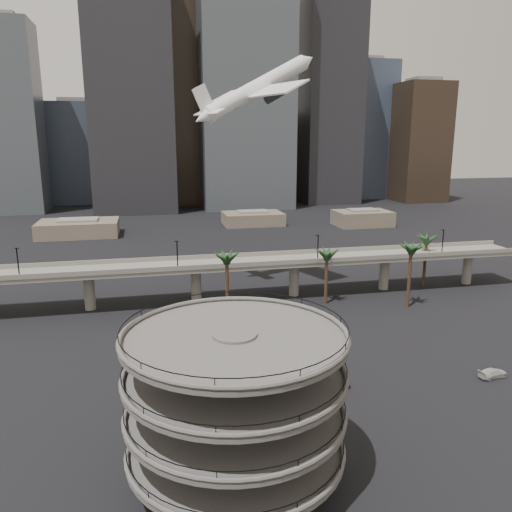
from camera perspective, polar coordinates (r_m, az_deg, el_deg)
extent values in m
plane|color=black|center=(63.00, 9.50, -20.19)|extent=(700.00, 700.00, 0.00)
cylinder|color=#54514E|center=(52.33, -2.37, -17.23)|extent=(4.40, 4.40, 16.50)
cylinder|color=#54514E|center=(54.59, -2.32, -21.06)|extent=(22.00, 22.00, 0.45)
torus|color=#54514E|center=(54.33, -2.33, -20.64)|extent=(22.20, 22.20, 0.50)
torus|color=black|center=(53.89, -2.34, -19.94)|extent=(21.80, 21.80, 0.10)
cylinder|color=#54514E|center=(52.44, -2.36, -17.45)|extent=(22.00, 22.00, 0.45)
torus|color=#54514E|center=(52.20, -2.37, -17.00)|extent=(22.20, 22.20, 0.50)
torus|color=black|center=(51.80, -2.38, -16.23)|extent=(21.80, 21.80, 0.10)
cylinder|color=#54514E|center=(50.52, -2.41, -13.54)|extent=(22.00, 22.00, 0.45)
torus|color=#54514E|center=(50.30, -2.41, -13.06)|extent=(22.20, 22.20, 0.50)
torus|color=black|center=(49.96, -2.42, -12.24)|extent=(21.80, 21.80, 0.10)
cylinder|color=#54514E|center=(48.84, -2.45, -9.35)|extent=(22.00, 22.00, 0.45)
torus|color=#54514E|center=(48.66, -2.46, -8.83)|extent=(22.20, 22.20, 0.50)
torus|color=black|center=(48.37, -2.47, -7.96)|extent=(21.80, 21.80, 0.10)
cube|color=slate|center=(108.77, -1.15, -0.86)|extent=(130.00, 9.00, 0.90)
cube|color=slate|center=(104.28, -0.66, -0.97)|extent=(130.00, 0.30, 1.00)
cube|color=slate|center=(112.85, -1.60, 0.13)|extent=(130.00, 0.30, 1.00)
cylinder|color=slate|center=(108.58, -18.51, -3.89)|extent=(2.20, 2.20, 8.00)
cylinder|color=slate|center=(108.33, -6.86, -3.32)|extent=(2.20, 2.20, 8.00)
cylinder|color=slate|center=(112.47, 4.37, -2.63)|extent=(2.20, 2.20, 8.00)
cylinder|color=slate|center=(120.54, 14.44, -1.94)|extent=(2.20, 2.20, 8.00)
cylinder|color=slate|center=(131.84, 23.00, -1.29)|extent=(2.20, 2.20, 8.00)
cylinder|color=black|center=(104.89, -25.55, -0.74)|extent=(0.24, 0.24, 6.00)
cylinder|color=black|center=(102.22, -8.98, 0.07)|extent=(0.24, 0.24, 6.00)
cylinder|color=black|center=(108.14, 7.08, 0.86)|extent=(0.24, 0.24, 6.00)
cylinder|color=black|center=(121.41, 20.56, 1.47)|extent=(0.24, 0.24, 6.00)
cylinder|color=#432B1D|center=(97.83, -3.32, -3.67)|extent=(0.70, 0.70, 12.15)
ellipsoid|color=#1A3A1A|center=(96.14, -3.37, 0.02)|extent=(4.40, 4.40, 2.00)
cylinder|color=#432B1D|center=(107.23, 8.03, -2.64)|extent=(0.70, 0.70, 10.80)
ellipsoid|color=#1A3A1A|center=(105.80, 8.13, 0.39)|extent=(4.40, 4.40, 2.00)
cylinder|color=#432B1D|center=(108.43, 17.11, -2.43)|extent=(0.70, 0.70, 12.60)
ellipsoid|color=#1A3A1A|center=(106.88, 17.36, 1.03)|extent=(4.40, 4.40, 2.00)
cylinder|color=#432B1D|center=(126.23, 18.74, -0.69)|extent=(0.70, 0.70, 11.25)
ellipsoid|color=#1A3A1A|center=(124.99, 18.95, 1.99)|extent=(4.40, 4.40, 2.00)
cube|color=brown|center=(192.61, -19.61, 3.00)|extent=(28.00, 18.00, 5.50)
cube|color=slate|center=(192.12, -19.68, 3.92)|extent=(14.00, 9.00, 0.80)
cube|color=brown|center=(205.49, -0.37, 4.30)|extent=(24.00, 16.00, 5.00)
cube|color=slate|center=(205.05, -0.37, 5.10)|extent=(12.00, 8.00, 0.80)
cube|color=brown|center=(207.61, 12.06, 4.24)|extent=(22.00, 15.00, 6.00)
cube|color=slate|center=(207.12, 12.10, 5.17)|extent=(11.00, 7.50, 0.80)
cube|color=#444A50|center=(265.26, -26.25, 13.83)|extent=(26.00, 24.00, 86.42)
cube|color=#384356|center=(295.51, -19.56, 10.99)|extent=(30.00, 30.00, 53.18)
cube|color=slate|center=(296.07, -19.99, 16.35)|extent=(16.50, 16.50, 2.40)
cube|color=black|center=(249.85, -14.22, 18.95)|extent=(38.00, 30.00, 121.88)
cube|color=black|center=(275.05, -7.44, 16.36)|extent=(28.00, 26.00, 99.72)
cube|color=slate|center=(282.53, -7.79, 26.75)|extent=(15.40, 14.30, 2.40)
cube|color=#444A50|center=(260.41, -1.28, 20.31)|extent=(45.00, 32.00, 132.96)
cube|color=gray|center=(298.41, 2.22, 11.10)|extent=(24.00, 24.00, 46.54)
cube|color=slate|center=(298.49, 2.27, 15.80)|extent=(13.20, 13.20, 2.40)
cube|color=black|center=(281.90, 8.36, 16.82)|extent=(30.00, 28.00, 105.26)
cube|color=#384356|center=(310.09, 11.73, 13.79)|extent=(34.00, 30.00, 77.56)
cube|color=slate|center=(313.20, 12.10, 21.11)|extent=(18.70, 16.50, 2.40)
cube|color=black|center=(299.19, 18.15, 12.17)|extent=(26.00, 26.00, 64.26)
cube|color=slate|center=(300.77, 18.62, 18.52)|extent=(14.30, 14.30, 2.40)
cube|color=gray|center=(311.14, -5.46, 10.73)|extent=(22.00, 22.00, 42.10)
cube|color=slate|center=(310.97, -5.56, 14.83)|extent=(12.10, 12.10, 2.40)
cylinder|color=white|center=(119.61, 0.20, 18.69)|extent=(27.15, 13.56, 16.04)
cone|color=white|center=(129.03, 5.91, 21.37)|extent=(5.91, 5.25, 4.94)
cone|color=white|center=(111.71, -6.17, 15.39)|extent=(5.59, 4.80, 4.57)
cube|color=white|center=(119.15, -0.08, 18.23)|extent=(17.10, 31.19, 3.27)
cube|color=white|center=(112.56, -5.40, 16.04)|extent=(5.96, 10.50, 1.32)
cube|color=white|center=(112.12, -6.03, 17.38)|extent=(5.23, 2.33, 6.57)
cylinder|color=#28292E|center=(124.41, -1.17, 17.52)|extent=(5.24, 3.68, 3.77)
cylinder|color=#28292E|center=(115.03, 2.06, 17.86)|extent=(5.24, 3.68, 3.77)
imported|color=#AA2518|center=(73.32, 8.93, -14.29)|extent=(5.21, 3.25, 1.65)
imported|color=black|center=(80.48, 6.31, -11.63)|extent=(4.81, 1.96, 1.55)
imported|color=silver|center=(83.67, 25.44, -11.99)|extent=(4.88, 2.62, 1.34)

